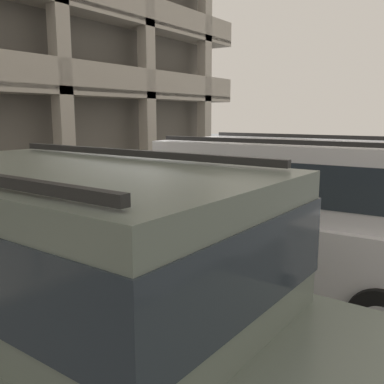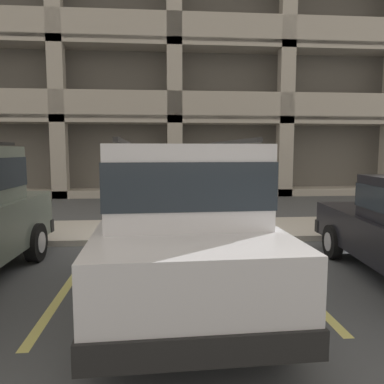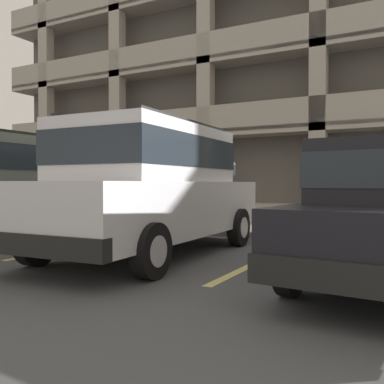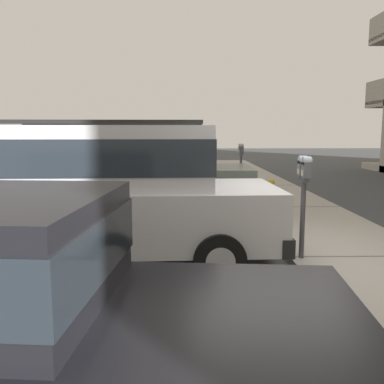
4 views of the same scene
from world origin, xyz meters
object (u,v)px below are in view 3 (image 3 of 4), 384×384
at_px(silver_suv, 150,184).
at_px(parking_meter_far, 15,181).
at_px(parking_meter_near, 227,179).
at_px(fire_hydrant, 100,208).
at_px(red_sedan, 12,184).
at_px(parking_garage, 342,78).

height_order(silver_suv, parking_meter_far, silver_suv).
distance_m(parking_meter_near, fire_hydrant, 3.76).
distance_m(silver_suv, parking_meter_near, 2.73).
height_order(silver_suv, red_sedan, same).
bearing_deg(parking_garage, red_sedan, -103.44).
bearing_deg(fire_hydrant, parking_garage, 72.57).
bearing_deg(red_sedan, fire_hydrant, 96.45).
height_order(parking_meter_near, parking_meter_far, parking_meter_near).
relative_size(parking_garage, fire_hydrant, 45.71).
relative_size(parking_meter_near, parking_meter_far, 1.02).
height_order(silver_suv, parking_garage, parking_garage).
bearing_deg(parking_meter_far, parking_garage, 62.41).
bearing_deg(red_sedan, parking_meter_near, 38.24).
bearing_deg(parking_meter_far, parking_meter_near, 0.09).
xyz_separation_m(parking_meter_near, parking_garage, (0.27, 12.86, 4.84)).
bearing_deg(parking_meter_far, fire_hydrant, 6.30).
distance_m(silver_suv, red_sedan, 3.32).
bearing_deg(fire_hydrant, red_sedan, -84.86).
bearing_deg(silver_suv, fire_hydrant, 137.88).
distance_m(parking_meter_far, parking_garage, 15.31).
bearing_deg(red_sedan, silver_suv, -1.53).
bearing_deg(silver_suv, parking_meter_far, 154.95).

